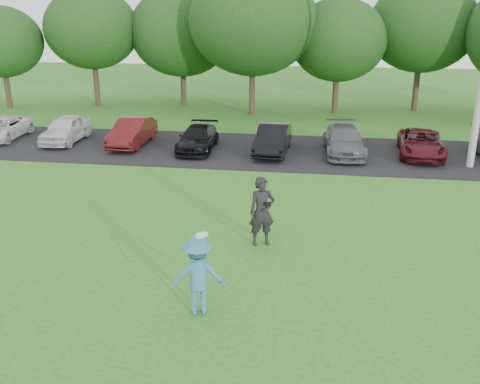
% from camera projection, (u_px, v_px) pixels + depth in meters
% --- Properties ---
extents(ground, '(100.00, 100.00, 0.00)m').
position_uv_depth(ground, '(217.00, 295.00, 12.30)').
color(ground, '#266D1F').
rests_on(ground, ground).
extents(parking_lot, '(32.00, 6.50, 0.03)m').
position_uv_depth(parking_lot, '(271.00, 151.00, 24.43)').
color(parking_lot, black).
rests_on(parking_lot, ground).
extents(frisbee_player, '(1.27, 0.90, 1.94)m').
position_uv_depth(frisbee_player, '(198.00, 275.00, 11.31)').
color(frisbee_player, teal).
rests_on(frisbee_player, ground).
extents(camera_bystander, '(0.83, 0.69, 1.95)m').
position_uv_depth(camera_bystander, '(262.00, 211.00, 14.59)').
color(camera_bystander, black).
rests_on(camera_bystander, ground).
extents(parked_cars, '(29.01, 4.52, 1.26)m').
position_uv_depth(parked_cars, '(286.00, 139.00, 24.12)').
color(parked_cars, silver).
rests_on(parked_cars, parking_lot).
extents(tree_row, '(42.39, 9.85, 8.64)m').
position_uv_depth(tree_row, '(314.00, 30.00, 31.71)').
color(tree_row, '#38281C').
rests_on(tree_row, ground).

